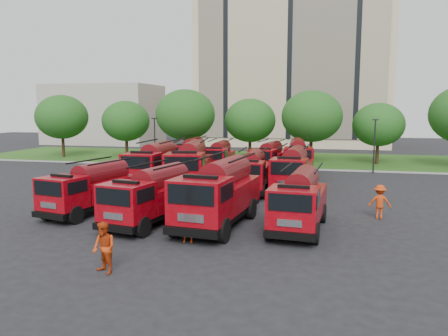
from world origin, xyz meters
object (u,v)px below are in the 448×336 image
object	(u,v)px
firefighter_2	(281,225)
firefighter_4	(168,203)
fire_truck_10	(269,158)
fire_truck_1	(151,196)
fire_truck_4	(154,164)
fire_truck_11	(298,157)
fire_truck_7	(293,170)
firefighter_1	(105,273)
firefighter_0	(188,242)
fire_truck_0	(90,188)
fire_truck_5	(190,166)
firefighter_3	(379,219)
fire_truck_2	(219,193)
fire_truck_6	(252,172)
fire_truck_8	(191,154)
firefighter_5	(290,197)
fire_truck_3	(299,200)
fire_truck_9	(219,157)

from	to	relation	value
firefighter_2	firefighter_4	bearing A→B (deg)	78.50
fire_truck_10	fire_truck_1	bearing A→B (deg)	-94.30
fire_truck_4	fire_truck_11	xyz separation A→B (m)	(10.77, 8.16, -0.05)
fire_truck_7	firefighter_1	distance (m)	18.65
fire_truck_11	firefighter_0	distance (m)	21.99
firefighter_0	firefighter_4	world-z (taller)	firefighter_0
firefighter_0	fire_truck_0	bearing A→B (deg)	145.50
fire_truck_5	fire_truck_10	world-z (taller)	fire_truck_5
firefighter_0	firefighter_1	distance (m)	4.77
fire_truck_11	firefighter_3	size ratio (longest dim) A/B	3.85
firefighter_0	fire_truck_2	bearing A→B (deg)	72.21
fire_truck_7	firefighter_0	size ratio (longest dim) A/B	3.80
fire_truck_6	fire_truck_7	size ratio (longest dim) A/B	0.92
fire_truck_6	fire_truck_0	bearing A→B (deg)	-136.17
fire_truck_5	fire_truck_8	bearing A→B (deg)	98.02
firefighter_5	fire_truck_7	bearing A→B (deg)	-80.07
fire_truck_3	fire_truck_4	xyz separation A→B (m)	(-11.96, 10.07, 0.20)
fire_truck_10	fire_truck_11	xyz separation A→B (m)	(2.72, -0.24, 0.16)
fire_truck_8	firefighter_5	xyz separation A→B (m)	(10.70, -11.50, -1.57)
fire_truck_10	fire_truck_8	bearing A→B (deg)	-179.96
fire_truck_0	fire_truck_8	bearing A→B (deg)	100.72
fire_truck_1	fire_truck_6	bearing A→B (deg)	79.71
fire_truck_7	firefighter_3	size ratio (longest dim) A/B	3.76
fire_truck_3	fire_truck_11	world-z (taller)	fire_truck_11
fire_truck_6	firefighter_1	size ratio (longest dim) A/B	3.35
fire_truck_3	fire_truck_10	size ratio (longest dim) A/B	1.00
firefighter_1	firefighter_3	size ratio (longest dim) A/B	1.03
fire_truck_11	fire_truck_10	bearing A→B (deg)	170.47
fire_truck_4	fire_truck_8	distance (m)	9.39
fire_truck_2	firefighter_3	xyz separation A→B (m)	(8.41, 3.37, -1.73)
fire_truck_2	fire_truck_11	size ratio (longest dim) A/B	1.06
fire_truck_1	fire_truck_11	size ratio (longest dim) A/B	0.93
firefighter_3	firefighter_5	bearing A→B (deg)	-40.52
fire_truck_3	firefighter_3	world-z (taller)	fire_truck_3
fire_truck_7	firefighter_3	world-z (taller)	fire_truck_7
firefighter_4	firefighter_5	bearing A→B (deg)	-113.61
fire_truck_5	firefighter_2	xyz separation A→B (m)	(7.79, -8.73, -1.80)
fire_truck_10	firefighter_4	world-z (taller)	fire_truck_10
fire_truck_8	firefighter_0	xyz separation A→B (m)	(6.92, -22.84, -1.57)
fire_truck_4	firefighter_2	world-z (taller)	fire_truck_4
fire_truck_3	fire_truck_6	world-z (taller)	fire_truck_3
fire_truck_4	firefighter_4	xyz separation A→B (m)	(3.23, -5.71, -1.70)
fire_truck_5	firefighter_4	world-z (taller)	fire_truck_5
firefighter_2	firefighter_5	xyz separation A→B (m)	(-0.13, 7.32, 0.00)
fire_truck_1	fire_truck_4	world-z (taller)	fire_truck_4
fire_truck_9	firefighter_5	xyz separation A→B (m)	(7.54, -10.11, -1.49)
fire_truck_2	fire_truck_8	world-z (taller)	fire_truck_2
fire_truck_5	firefighter_5	xyz separation A→B (m)	(7.66, -1.41, -1.80)
fire_truck_3	fire_truck_8	world-z (taller)	fire_truck_8
fire_truck_3	firefighter_5	world-z (taller)	fire_truck_3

